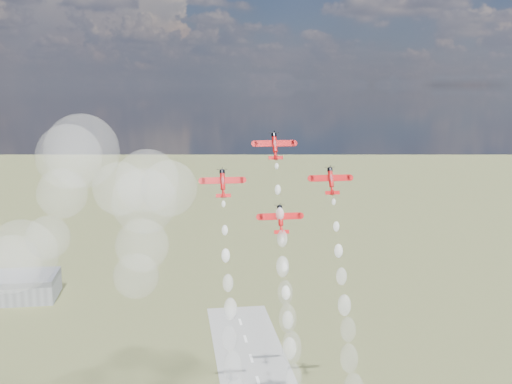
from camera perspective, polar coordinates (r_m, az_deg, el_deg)
The scene contains 9 objects.
hangar at distance 353.68m, azimuth -22.44°, elevation -8.39°, with size 50.00×28.00×13.00m.
plane_lead at distance 168.62m, azimuth 1.80°, elevation 4.44°, with size 11.31×5.74×7.47m.
plane_left at distance 163.15m, azimuth -3.19°, elevation 0.88°, with size 11.31×5.74×7.47m.
plane_right at distance 168.46m, azimuth 7.16°, elevation 1.11°, with size 11.31×5.74×7.47m.
plane_slot at distance 162.27m, azimuth 2.35°, elevation -2.57°, with size 11.31×5.74×7.47m.
smoke_trail_lead at distance 158.51m, azimuth 3.00°, elevation -11.01°, with size 5.27×25.00×46.94m.
smoke_trail_left at distance 155.48m, azimuth -2.26°, elevation -15.17°, with size 5.45×25.64×46.39m.
smoke_trail_right at distance 161.03m, azimuth 8.86°, elevation -14.48°, with size 5.20×25.75×47.09m.
drifted_smoke_cloud at distance 176.69m, azimuth -15.30°, elevation -1.14°, with size 61.55×37.86×54.05m.
Camera 1 is at (-31.66, -145.10, 114.19)m, focal length 42.00 mm.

